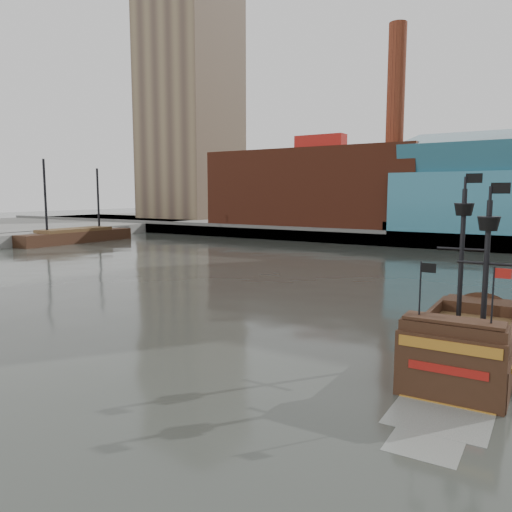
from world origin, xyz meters
The scene contains 7 objects.
ground centered at (0.00, 0.00, 0.00)m, with size 400.00×400.00×0.00m, color #292D27.
promenade_far centered at (0.00, 92.00, 1.00)m, with size 220.00×60.00×2.00m, color slate.
seawall centered at (0.00, 62.50, 1.30)m, with size 220.00×1.00×2.60m, color #4C4C49.
pier centered at (-58.00, 30.00, 1.00)m, with size 6.00×40.00×2.00m, color slate.
skyline centered at (5.21, 84.56, 24.55)m, with size 149.00×45.00×62.00m.
pirate_ship centered at (17.11, 7.83, 0.95)m, with size 4.81×14.09×10.45m.
docked_vessel centered at (-53.89, 38.56, 0.96)m, with size 5.30×22.22×15.06m.
Camera 1 is at (21.36, -18.34, 8.73)m, focal length 35.00 mm.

